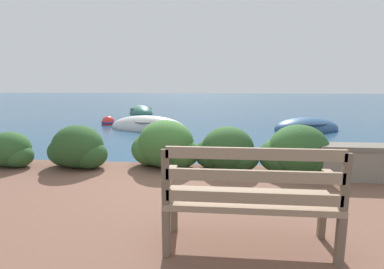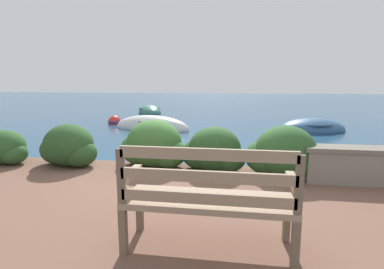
{
  "view_description": "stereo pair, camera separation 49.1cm",
  "coord_description": "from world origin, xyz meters",
  "px_view_note": "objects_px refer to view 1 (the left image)",
  "views": [
    {
      "loc": [
        0.37,
        -5.08,
        1.63
      ],
      "look_at": [
        -0.41,
        3.21,
        0.18
      ],
      "focal_mm": 28.0,
      "sensor_mm": 36.0,
      "label": 1
    },
    {
      "loc": [
        0.85,
        -5.02,
        1.63
      ],
      "look_at": [
        -0.41,
        3.21,
        0.18
      ],
      "focal_mm": 28.0,
      "sensor_mm": 36.0,
      "label": 2
    }
  ],
  "objects_px": {
    "park_bench": "(250,196)",
    "rowboat_nearest": "(148,128)",
    "rowboat_mid": "(306,128)",
    "rowboat_far": "(141,112)",
    "mooring_buoy": "(108,122)"
  },
  "relations": [
    {
      "from": "rowboat_mid",
      "to": "rowboat_far",
      "type": "relative_size",
      "value": 1.0
    },
    {
      "from": "park_bench",
      "to": "rowboat_far",
      "type": "bearing_deg",
      "value": 115.64
    },
    {
      "from": "rowboat_nearest",
      "to": "rowboat_mid",
      "type": "bearing_deg",
      "value": 17.74
    },
    {
      "from": "rowboat_nearest",
      "to": "rowboat_far",
      "type": "xyz_separation_m",
      "value": [
        -1.67,
        5.35,
        -0.01
      ]
    },
    {
      "from": "rowboat_mid",
      "to": "mooring_buoy",
      "type": "bearing_deg",
      "value": -20.06
    },
    {
      "from": "rowboat_nearest",
      "to": "rowboat_mid",
      "type": "height_order",
      "value": "rowboat_nearest"
    },
    {
      "from": "rowboat_far",
      "to": "mooring_buoy",
      "type": "bearing_deg",
      "value": 150.6
    },
    {
      "from": "rowboat_far",
      "to": "rowboat_nearest",
      "type": "bearing_deg",
      "value": 170.6
    },
    {
      "from": "park_bench",
      "to": "rowboat_far",
      "type": "height_order",
      "value": "park_bench"
    },
    {
      "from": "park_bench",
      "to": "mooring_buoy",
      "type": "distance_m",
      "value": 10.0
    },
    {
      "from": "rowboat_far",
      "to": "mooring_buoy",
      "type": "height_order",
      "value": "rowboat_far"
    },
    {
      "from": "park_bench",
      "to": "rowboat_mid",
      "type": "distance_m",
      "value": 8.56
    },
    {
      "from": "park_bench",
      "to": "rowboat_nearest",
      "type": "xyz_separation_m",
      "value": [
        -2.75,
        7.7,
        -0.63
      ]
    },
    {
      "from": "rowboat_nearest",
      "to": "rowboat_far",
      "type": "height_order",
      "value": "rowboat_nearest"
    },
    {
      "from": "park_bench",
      "to": "mooring_buoy",
      "type": "height_order",
      "value": "park_bench"
    }
  ]
}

